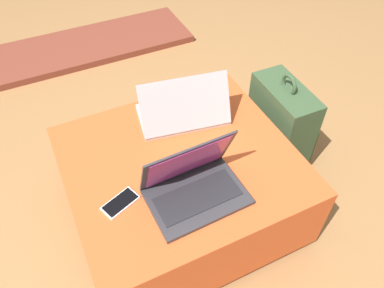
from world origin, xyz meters
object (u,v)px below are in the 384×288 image
laptop_near (194,185)px  cell_phone (120,203)px  laptop_far (183,111)px  backpack (281,126)px

laptop_near → cell_phone: bearing=162.6°
laptop_far → cell_phone: 0.50m
laptop_far → cell_phone: bearing=47.9°
laptop_far → backpack: bearing=179.8°
laptop_far → laptop_near: bearing=80.3°
laptop_near → backpack: laptop_near is taller
laptop_far → cell_phone: size_ratio=2.77×
cell_phone → backpack: backpack is taller
laptop_near → cell_phone: (-0.25, 0.07, -0.04)m
backpack → laptop_near: bearing=116.3°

